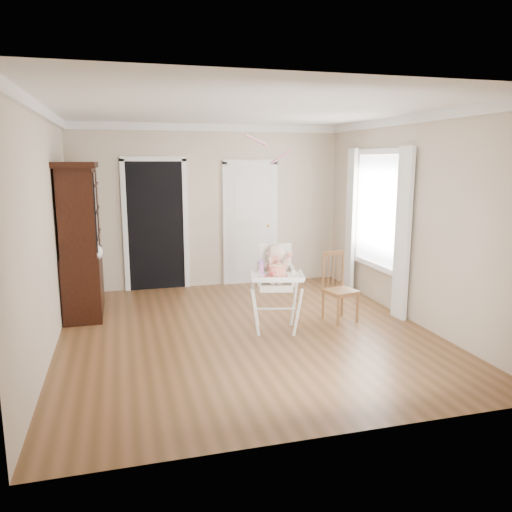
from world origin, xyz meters
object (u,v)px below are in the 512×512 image
object	(u,v)px
high_chair	(276,278)
dining_chair	(339,289)
cake	(277,271)
sippy_cup	(261,267)
china_cabinet	(81,240)

from	to	relation	value
high_chair	dining_chair	world-z (taller)	high_chair
cake	dining_chair	xyz separation A→B (m)	(1.00, 0.42, -0.40)
high_chair	dining_chair	bearing A→B (deg)	24.97
sippy_cup	china_cabinet	distance (m)	2.61
sippy_cup	dining_chair	xyz separation A→B (m)	(1.16, 0.27, -0.42)
china_cabinet	dining_chair	world-z (taller)	china_cabinet
high_chair	china_cabinet	xyz separation A→B (m)	(-2.35, 1.39, 0.37)
sippy_cup	dining_chair	size ratio (longest dim) A/B	0.21
high_chair	sippy_cup	xyz separation A→B (m)	(-0.22, -0.09, 0.17)
high_chair	sippy_cup	bearing A→B (deg)	-142.65
china_cabinet	dining_chair	size ratio (longest dim) A/B	2.27
high_chair	dining_chair	xyz separation A→B (m)	(0.95, 0.18, -0.25)
high_chair	cake	distance (m)	0.29
sippy_cup	cake	bearing A→B (deg)	-43.61
china_cabinet	dining_chair	bearing A→B (deg)	-20.21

